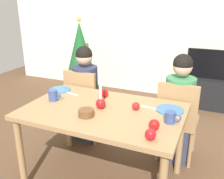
{
  "coord_description": "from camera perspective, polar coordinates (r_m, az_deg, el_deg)",
  "views": [
    {
      "loc": [
        0.89,
        -1.85,
        1.67
      ],
      "look_at": [
        0.0,
        0.2,
        0.87
      ],
      "focal_mm": 40.61,
      "sensor_mm": 36.0,
      "label": 1
    }
  ],
  "objects": [
    {
      "name": "plate_left",
      "position": [
        2.76,
        -11.63,
        -0.03
      ],
      "size": [
        0.23,
        0.23,
        0.01
      ],
      "primitive_type": "cylinder",
      "color": "teal",
      "rests_on": "dining_table"
    },
    {
      "name": "back_wall",
      "position": [
        4.55,
        12.49,
        14.59
      ],
      "size": [
        6.4,
        0.1,
        2.6
      ],
      "primitive_type": "cube",
      "color": "beige",
      "rests_on": "ground"
    },
    {
      "name": "apple_by_right_mug",
      "position": [
        2.23,
        5.41,
        -3.73
      ],
      "size": [
        0.07,
        0.07,
        0.07
      ],
      "primitive_type": "sphere",
      "color": "#B01A1A",
      "rests_on": "dining_table"
    },
    {
      "name": "candle_centerpiece",
      "position": [
        2.24,
        -2.57,
        -2.53
      ],
      "size": [
        0.09,
        0.09,
        0.37
      ],
      "color": "red",
      "rests_on": "dining_table"
    },
    {
      "name": "mug_left",
      "position": [
        2.48,
        -13.1,
        -1.31
      ],
      "size": [
        0.13,
        0.09,
        0.1
      ],
      "color": "#33477F",
      "rests_on": "dining_table"
    },
    {
      "name": "bowl_walnuts",
      "position": [
        2.12,
        -5.83,
        -5.26
      ],
      "size": [
        0.13,
        0.13,
        0.06
      ],
      "primitive_type": "cylinder",
      "color": "brown",
      "rests_on": "dining_table"
    },
    {
      "name": "apple_near_candle",
      "position": [
        1.92,
        9.48,
        -7.81
      ],
      "size": [
        0.08,
        0.08,
        0.08
      ],
      "primitive_type": "sphere",
      "color": "red",
      "rests_on": "dining_table"
    },
    {
      "name": "dining_table",
      "position": [
        2.28,
        -2.01,
        -6.37
      ],
      "size": [
        1.4,
        0.9,
        0.75
      ],
      "color": "#99754C",
      "rests_on": "ground"
    },
    {
      "name": "person_right_child",
      "position": [
        2.74,
        14.71,
        -4.66
      ],
      "size": [
        0.3,
        0.3,
        1.17
      ],
      "color": "#33384C",
      "rests_on": "ground"
    },
    {
      "name": "plate_right",
      "position": [
        2.28,
        12.88,
        -4.48
      ],
      "size": [
        0.24,
        0.24,
        0.01
      ],
      "primitive_type": "cylinder",
      "color": "teal",
      "rests_on": "dining_table"
    },
    {
      "name": "ground_plane",
      "position": [
        2.64,
        -1.83,
        -19.46
      ],
      "size": [
        7.68,
        7.68,
        0.0
      ],
      "primitive_type": "plane",
      "color": "brown"
    },
    {
      "name": "person_left_child",
      "position": [
        3.07,
        -5.97,
        -1.4
      ],
      "size": [
        0.3,
        0.3,
        1.17
      ],
      "color": "#33384C",
      "rests_on": "ground"
    },
    {
      "name": "fork_right",
      "position": [
        2.29,
        8.46,
        -4.05
      ],
      "size": [
        0.18,
        0.04,
        0.01
      ],
      "primitive_type": "cube",
      "rotation": [
        0.0,
        0.0,
        -0.14
      ],
      "color": "silver",
      "rests_on": "dining_table"
    },
    {
      "name": "mug_right",
      "position": [
        2.05,
        13.04,
        -6.1
      ],
      "size": [
        0.13,
        0.09,
        0.09
      ],
      "color": "#33477F",
      "rests_on": "dining_table"
    },
    {
      "name": "fork_left",
      "position": [
        2.63,
        -9.03,
        -0.92
      ],
      "size": [
        0.18,
        0.06,
        0.01
      ],
      "primitive_type": "cube",
      "rotation": [
        0.0,
        0.0,
        -0.28
      ],
      "color": "silver",
      "rests_on": "dining_table"
    },
    {
      "name": "chair_right",
      "position": [
        2.73,
        14.5,
        -6.02
      ],
      "size": [
        0.4,
        0.4,
        0.9
      ],
      "color": "#99754C",
      "rests_on": "ground"
    },
    {
      "name": "chair_left",
      "position": [
        3.07,
        -6.23,
        -2.61
      ],
      "size": [
        0.4,
        0.4,
        0.9
      ],
      "color": "#99754C",
      "rests_on": "ground"
    },
    {
      "name": "tv_stand",
      "position": [
        4.39,
        21.0,
        -0.68
      ],
      "size": [
        0.64,
        0.4,
        0.48
      ],
      "primitive_type": "cube",
      "color": "black",
      "rests_on": "ground"
    },
    {
      "name": "apple_by_left_plate",
      "position": [
        2.51,
        -1.73,
        -0.82
      ],
      "size": [
        0.08,
        0.08,
        0.08
      ],
      "primitive_type": "sphere",
      "color": "#AF1314",
      "rests_on": "dining_table"
    },
    {
      "name": "christmas_tree",
      "position": [
        4.55,
        -7.12,
        7.56
      ],
      "size": [
        0.63,
        0.63,
        1.39
      ],
      "color": "brown",
      "rests_on": "ground"
    },
    {
      "name": "tv",
      "position": [
        4.26,
        21.76,
        5.26
      ],
      "size": [
        0.79,
        0.05,
        0.46
      ],
      "color": "black",
      "rests_on": "tv_stand"
    },
    {
      "name": "apple_far_edge",
      "position": [
        1.79,
        8.68,
        -9.94
      ],
      "size": [
        0.08,
        0.08,
        0.08
      ],
      "primitive_type": "sphere",
      "color": "red",
      "rests_on": "dining_table"
    }
  ]
}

